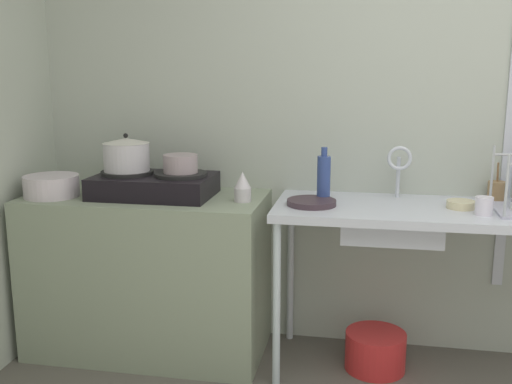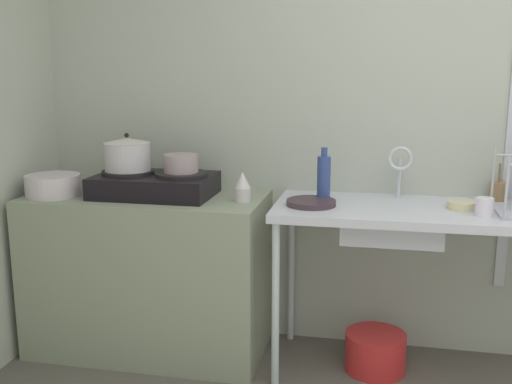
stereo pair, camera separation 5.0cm
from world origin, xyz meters
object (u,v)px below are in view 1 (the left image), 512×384
object	(u,v)px
pot_on_left_burner	(126,154)
cup_by_rack	(484,206)
frying_pan	(311,202)
small_bowl_on_drainboard	(461,204)
faucet	(399,163)
utensil_jar	(496,190)
sink_basin	(391,222)
pot_beside_stove	(51,186)
bottle_by_sink	(324,178)
pot_on_right_burner	(181,164)
stove	(154,185)
percolator	(243,187)
bucket_on_floor	(375,351)

from	to	relation	value
pot_on_left_burner	cup_by_rack	world-z (taller)	pot_on_left_burner
frying_pan	small_bowl_on_drainboard	world-z (taller)	small_bowl_on_drainboard
faucet	utensil_jar	distance (m)	0.50
sink_basin	pot_beside_stove	bearing A→B (deg)	-176.66
pot_on_left_burner	small_bowl_on_drainboard	size ratio (longest dim) A/B	1.83
pot_on_left_burner	bottle_by_sink	bearing A→B (deg)	2.20
pot_on_right_burner	faucet	world-z (taller)	faucet
stove	cup_by_rack	xyz separation A→B (m)	(1.57, -0.11, -0.02)
percolator	pot_on_right_burner	bearing A→B (deg)	173.37
cup_by_rack	bucket_on_floor	distance (m)	0.90
pot_on_left_burner	bucket_on_floor	size ratio (longest dim) A/B	0.79
bucket_on_floor	stove	bearing A→B (deg)	179.41
faucet	small_bowl_on_drainboard	bearing A→B (deg)	-30.26
stove	utensil_jar	xyz separation A→B (m)	(1.69, 0.23, -0.01)
percolator	sink_basin	size ratio (longest dim) A/B	0.32
sink_basin	small_bowl_on_drainboard	distance (m)	0.33
pot_on_right_burner	frying_pan	xyz separation A→B (m)	(0.66, -0.06, -0.16)
stove	frying_pan	size ratio (longest dim) A/B	2.54
faucet	pot_on_right_burner	bearing A→B (deg)	-171.13
pot_on_left_burner	percolator	bearing A→B (deg)	-3.54
utensil_jar	bucket_on_floor	world-z (taller)	utensil_jar
pot_on_left_burner	faucet	world-z (taller)	pot_on_left_burner
small_bowl_on_drainboard	pot_beside_stove	bearing A→B (deg)	-176.83
bottle_by_sink	utensil_jar	distance (m)	0.86
faucet	cup_by_rack	bearing A→B (deg)	-37.91
pot_beside_stove	bottle_by_sink	xyz separation A→B (m)	(1.36, 0.14, 0.06)
pot_on_left_burner	percolator	distance (m)	0.62
small_bowl_on_drainboard	utensil_jar	bearing A→B (deg)	48.29
faucet	bucket_on_floor	distance (m)	0.94
pot_on_right_burner	faucet	bearing A→B (deg)	8.87
stove	pot_on_left_burner	world-z (taller)	pot_on_left_burner
frying_pan	percolator	bearing A→B (deg)	176.35
sink_basin	cup_by_rack	distance (m)	0.42
small_bowl_on_drainboard	bucket_on_floor	distance (m)	0.84
faucet	small_bowl_on_drainboard	xyz separation A→B (m)	(0.28, -0.16, -0.16)
cup_by_rack	frying_pan	bearing A→B (deg)	176.10
pot_on_left_burner	sink_basin	bearing A→B (deg)	-0.32
faucet	bottle_by_sink	world-z (taller)	same
pot_on_left_burner	bottle_by_sink	distance (m)	1.00
pot_beside_stove	frying_pan	xyz separation A→B (m)	(1.31, 0.05, -0.04)
pot_beside_stove	faucet	size ratio (longest dim) A/B	1.03
pot_beside_stove	bucket_on_floor	bearing A→B (deg)	3.28
frying_pan	bucket_on_floor	distance (m)	0.82
cup_by_rack	pot_on_left_burner	bearing A→B (deg)	176.28
percolator	cup_by_rack	size ratio (longest dim) A/B	1.79
pot_on_left_burner	pot_beside_stove	size ratio (longest dim) A/B	0.86
faucet	utensil_jar	size ratio (longest dim) A/B	1.41
stove	faucet	size ratio (longest dim) A/B	2.24
cup_by_rack	bucket_on_floor	xyz separation A→B (m)	(-0.44, 0.10, -0.78)
pot_beside_stove	utensil_jar	xyz separation A→B (m)	(2.19, 0.33, -0.01)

